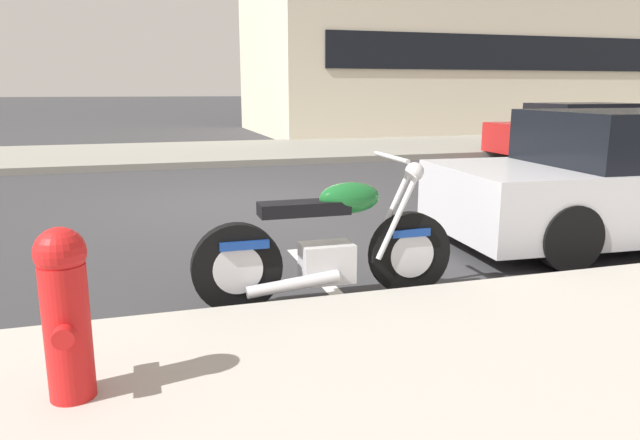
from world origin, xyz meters
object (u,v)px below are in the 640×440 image
car_opposite_curb (582,132)px  parked_motorcycle (329,247)px  parked_car_second_in_row (640,181)px  fire_hydrant (66,309)px

car_opposite_curb → parked_motorcycle: bearing=40.8°
parked_car_second_in_row → fire_hydrant: bearing=-155.7°
car_opposite_curb → fire_hydrant: size_ratio=5.09×
parked_motorcycle → fire_hydrant: parked_motorcycle is taller
parked_motorcycle → car_opposite_curb: car_opposite_curb is taller
parked_motorcycle → parked_car_second_in_row: size_ratio=0.46×
parked_motorcycle → fire_hydrant: (-1.73, -1.27, 0.16)m
parked_motorcycle → car_opposite_curb: bearing=41.7°
parked_car_second_in_row → car_opposite_curb: (5.01, 6.83, -0.03)m
car_opposite_curb → fire_hydrant: bearing=40.1°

